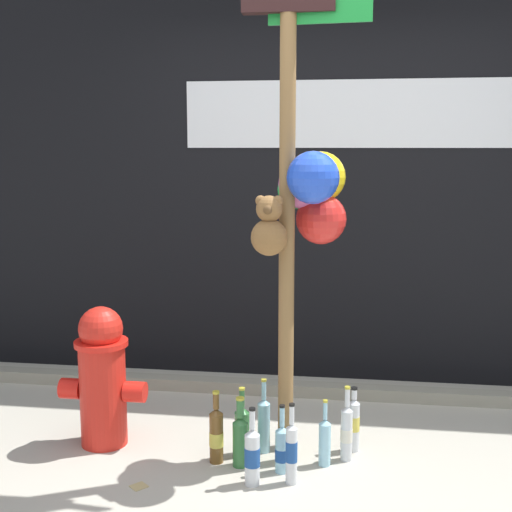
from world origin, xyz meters
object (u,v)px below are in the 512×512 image
at_px(memorial_post, 304,172).
at_px(bottle_0, 252,455).
at_px(bottle_3, 286,423).
at_px(bottle_6, 346,432).
at_px(bottle_9, 325,441).
at_px(bottle_5, 216,435).
at_px(bottle_2, 264,423).
at_px(bottle_8, 354,423).
at_px(fire_hydrant, 102,376).
at_px(bottle_4, 242,429).
at_px(bottle_10, 291,451).
at_px(bottle_1, 282,449).
at_px(bottle_7, 240,439).

height_order(memorial_post, bottle_0, memorial_post).
xyz_separation_m(bottle_3, bottle_6, (0.33, -0.11, 0.02)).
bearing_deg(bottle_9, bottle_5, -175.22).
relative_size(bottle_2, bottle_8, 1.14).
bearing_deg(fire_hydrant, bottle_9, -4.22).
height_order(bottle_4, bottle_8, bottle_4).
distance_m(bottle_5, bottle_8, 0.74).
relative_size(bottle_3, bottle_8, 1.05).
relative_size(bottle_3, bottle_5, 0.98).
bearing_deg(bottle_5, bottle_3, 33.94).
bearing_deg(bottle_0, bottle_9, 37.00).
relative_size(memorial_post, bottle_3, 6.92).
bearing_deg(bottle_2, fire_hydrant, -178.43).
height_order(bottle_4, bottle_9, bottle_4).
height_order(bottle_5, bottle_8, bottle_5).
relative_size(memorial_post, bottle_4, 6.98).
bearing_deg(bottle_10, bottle_0, -168.64).
xyz_separation_m(bottle_6, bottle_8, (0.04, 0.12, -0.00)).
bearing_deg(memorial_post, bottle_9, -26.88).
xyz_separation_m(bottle_1, bottle_5, (-0.35, 0.06, 0.03)).
distance_m(bottle_0, bottle_9, 0.42).
relative_size(bottle_2, bottle_4, 1.09).
bearing_deg(bottle_9, bottle_10, -124.86).
xyz_separation_m(bottle_8, bottle_10, (-0.30, -0.41, 0.01)).
relative_size(bottle_5, bottle_8, 1.08).
bearing_deg(memorial_post, bottle_5, -165.41).
relative_size(bottle_6, bottle_8, 1.13).
distance_m(bottle_6, bottle_10, 0.39).
relative_size(bottle_2, bottle_5, 1.05).
distance_m(bottle_6, bottle_8, 0.12).
relative_size(bottle_4, bottle_6, 0.93).
bearing_deg(fire_hydrant, bottle_6, -0.65).
relative_size(bottle_0, bottle_3, 1.04).
bearing_deg(bottle_2, memorial_post, -13.58).
xyz_separation_m(bottle_7, bottle_10, (0.28, -0.15, 0.02)).
distance_m(bottle_5, bottle_6, 0.68).
xyz_separation_m(bottle_5, bottle_8, (0.70, 0.24, 0.00)).
bearing_deg(bottle_9, memorial_post, 153.12).
distance_m(bottle_5, bottle_10, 0.44).
bearing_deg(bottle_0, bottle_6, 36.37).
bearing_deg(bottle_8, bottle_5, -161.22).
xyz_separation_m(bottle_1, bottle_9, (0.21, 0.11, 0.01)).
xyz_separation_m(bottle_4, bottle_6, (0.55, 0.02, 0.01)).
bearing_deg(bottle_4, bottle_2, 27.12).
bearing_deg(bottle_7, bottle_0, -64.08).
relative_size(bottle_1, bottle_7, 0.96).
bearing_deg(bottle_2, bottle_4, -152.88).
xyz_separation_m(memorial_post, bottle_7, (-0.30, -0.14, -1.35)).
bearing_deg(bottle_7, bottle_3, 50.25).
xyz_separation_m(fire_hydrant, bottle_3, (1.00, 0.09, -0.25)).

